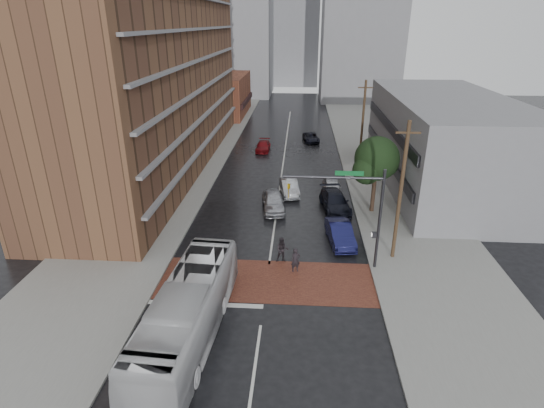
# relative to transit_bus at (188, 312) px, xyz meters

# --- Properties ---
(ground) EXTENTS (160.00, 160.00, 0.00)m
(ground) POSITION_rel_transit_bus_xyz_m (3.70, 5.25, -1.67)
(ground) COLOR black
(ground) RESTS_ON ground
(crosswalk) EXTENTS (14.00, 5.00, 0.02)m
(crosswalk) POSITION_rel_transit_bus_xyz_m (3.70, 5.75, -1.66)
(crosswalk) COLOR brown
(crosswalk) RESTS_ON ground
(sidewalk_west) EXTENTS (9.00, 90.00, 0.15)m
(sidewalk_west) POSITION_rel_transit_bus_xyz_m (-7.80, 30.25, -1.59)
(sidewalk_west) COLOR gray
(sidewalk_west) RESTS_ON ground
(sidewalk_east) EXTENTS (9.00, 90.00, 0.15)m
(sidewalk_east) POSITION_rel_transit_bus_xyz_m (15.20, 30.25, -1.59)
(sidewalk_east) COLOR gray
(sidewalk_east) RESTS_ON ground
(apartment_block) EXTENTS (10.00, 44.00, 28.00)m
(apartment_block) POSITION_rel_transit_bus_xyz_m (-10.30, 29.25, 12.33)
(apartment_block) COLOR brown
(apartment_block) RESTS_ON ground
(storefront_west) EXTENTS (8.00, 16.00, 7.00)m
(storefront_west) POSITION_rel_transit_bus_xyz_m (-8.30, 59.25, 1.83)
(storefront_west) COLOR brown
(storefront_west) RESTS_ON ground
(building_east) EXTENTS (11.00, 26.00, 9.00)m
(building_east) POSITION_rel_transit_bus_xyz_m (20.20, 25.25, 2.83)
(building_east) COLOR gray
(building_east) RESTS_ON ground
(distant_tower_west) EXTENTS (18.00, 16.00, 32.00)m
(distant_tower_west) POSITION_rel_transit_bus_xyz_m (-10.30, 83.25, 14.33)
(distant_tower_west) COLOR gray
(distant_tower_west) RESTS_ON ground
(distant_tower_east) EXTENTS (16.00, 14.00, 36.00)m
(distant_tower_east) POSITION_rel_transit_bus_xyz_m (17.70, 77.25, 16.33)
(distant_tower_east) COLOR gray
(distant_tower_east) RESTS_ON ground
(distant_tower_center) EXTENTS (12.00, 10.00, 24.00)m
(distant_tower_center) POSITION_rel_transit_bus_xyz_m (3.70, 100.25, 10.33)
(distant_tower_center) COLOR gray
(distant_tower_center) RESTS_ON ground
(street_tree) EXTENTS (4.20, 4.10, 6.90)m
(street_tree) POSITION_rel_transit_bus_xyz_m (12.22, 17.29, 3.06)
(street_tree) COLOR #332319
(street_tree) RESTS_ON ground
(signal_mast) EXTENTS (6.50, 0.30, 7.20)m
(signal_mast) POSITION_rel_transit_bus_xyz_m (9.55, 7.75, 3.06)
(signal_mast) COLOR #2D2D33
(signal_mast) RESTS_ON ground
(utility_pole_near) EXTENTS (1.60, 0.26, 10.00)m
(utility_pole_near) POSITION_rel_transit_bus_xyz_m (12.50, 9.25, 3.47)
(utility_pole_near) COLOR #473321
(utility_pole_near) RESTS_ON ground
(utility_pole_far) EXTENTS (1.60, 0.26, 10.00)m
(utility_pole_far) POSITION_rel_transit_bus_xyz_m (12.50, 29.25, 3.47)
(utility_pole_far) COLOR #473321
(utility_pole_far) RESTS_ON ground
(transit_bus) EXTENTS (3.54, 12.13, 3.34)m
(transit_bus) POSITION_rel_transit_bus_xyz_m (0.00, 0.00, 0.00)
(transit_bus) COLOR silver
(transit_bus) RESTS_ON ground
(pedestrian_a) EXTENTS (0.74, 0.60, 1.74)m
(pedestrian_a) POSITION_rel_transit_bus_xyz_m (5.55, 7.03, -0.80)
(pedestrian_a) COLOR black
(pedestrian_a) RESTS_ON ground
(pedestrian_b) EXTENTS (0.97, 0.79, 1.85)m
(pedestrian_b) POSITION_rel_transit_bus_xyz_m (4.60, 8.25, -0.74)
(pedestrian_b) COLOR black
(pedestrian_b) RESTS_ON ground
(car_travel_a) EXTENTS (2.55, 5.01, 1.63)m
(car_travel_a) POSITION_rel_transit_bus_xyz_m (3.39, 17.18, -0.85)
(car_travel_a) COLOR #A8AAB0
(car_travel_a) RESTS_ON ground
(car_travel_b) EXTENTS (2.26, 4.65, 1.47)m
(car_travel_b) POSITION_rel_transit_bus_xyz_m (4.72, 21.07, -0.93)
(car_travel_b) COLOR #B4B7BC
(car_travel_b) RESTS_ON ground
(car_travel_c) EXTENTS (1.80, 4.29, 1.24)m
(car_travel_c) POSITION_rel_transit_bus_xyz_m (0.83, 36.15, -1.05)
(car_travel_c) COLOR maroon
(car_travel_c) RESTS_ON ground
(suv_travel) EXTENTS (2.56, 4.58, 1.21)m
(suv_travel) POSITION_rel_transit_bus_xyz_m (7.22, 41.27, -1.06)
(suv_travel) COLOR black
(suv_travel) RESTS_ON ground
(car_parked_near) EXTENTS (2.25, 4.92, 1.56)m
(car_parked_near) POSITION_rel_transit_bus_xyz_m (8.90, 11.34, -0.89)
(car_parked_near) COLOR #121340
(car_parked_near) RESTS_ON ground
(car_parked_mid) EXTENTS (2.96, 5.70, 1.58)m
(car_parked_mid) POSITION_rel_transit_bus_xyz_m (8.94, 17.58, -0.88)
(car_parked_mid) COLOR black
(car_parked_mid) RESTS_ON ground
(car_parked_far) EXTENTS (1.91, 4.63, 1.57)m
(car_parked_far) POSITION_rel_transit_bus_xyz_m (8.90, 21.25, -0.88)
(car_parked_far) COLOR #B5B8BE
(car_parked_far) RESTS_ON ground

